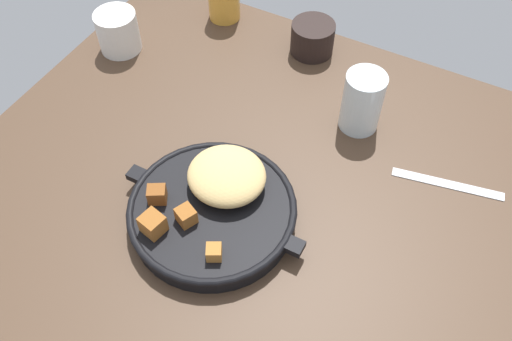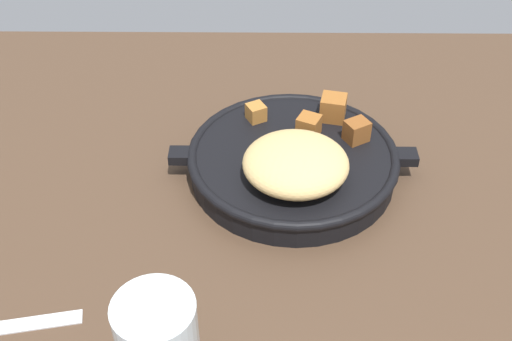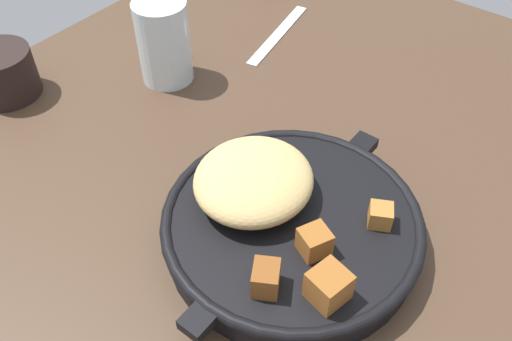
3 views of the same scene
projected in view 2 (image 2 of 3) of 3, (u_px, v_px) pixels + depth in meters
ground_plane at (246, 219)px, 73.67cm from camera, size 99.49×85.56×2.40cm
cast_iron_skillet at (294, 161)px, 75.66cm from camera, size 29.65×25.30×7.74cm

